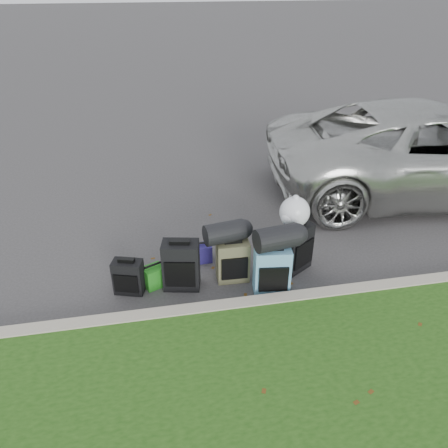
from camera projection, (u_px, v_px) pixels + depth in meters
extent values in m
plane|color=#383535|center=(233.00, 264.00, 6.22)|extent=(120.00, 120.00, 0.00)
cube|color=#9E937F|center=(250.00, 305.00, 5.33)|extent=(120.00, 0.18, 0.15)
imported|color=#B7B7B2|center=(433.00, 150.00, 7.85)|extent=(6.17, 3.37, 1.64)
cube|color=black|center=(129.00, 277.00, 5.56)|extent=(0.42, 0.31, 0.47)
cube|color=black|center=(181.00, 265.00, 5.61)|extent=(0.51, 0.37, 0.67)
cube|color=#42412A|center=(233.00, 261.00, 5.78)|extent=(0.43, 0.27, 0.58)
cube|color=teal|center=(272.00, 270.00, 5.54)|extent=(0.48, 0.32, 0.64)
cube|color=black|center=(295.00, 248.00, 5.95)|extent=(0.53, 0.47, 0.68)
cube|color=#20751A|center=(154.00, 277.00, 5.71)|extent=(0.32, 0.29, 0.29)
cube|color=navy|center=(203.00, 253.00, 6.22)|extent=(0.25, 0.20, 0.26)
cylinder|color=black|center=(225.00, 233.00, 5.57)|extent=(0.56, 0.36, 0.28)
cylinder|color=black|center=(277.00, 238.00, 5.31)|extent=(0.58, 0.38, 0.30)
sphere|color=white|center=(295.00, 212.00, 5.70)|extent=(0.40, 0.40, 0.40)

